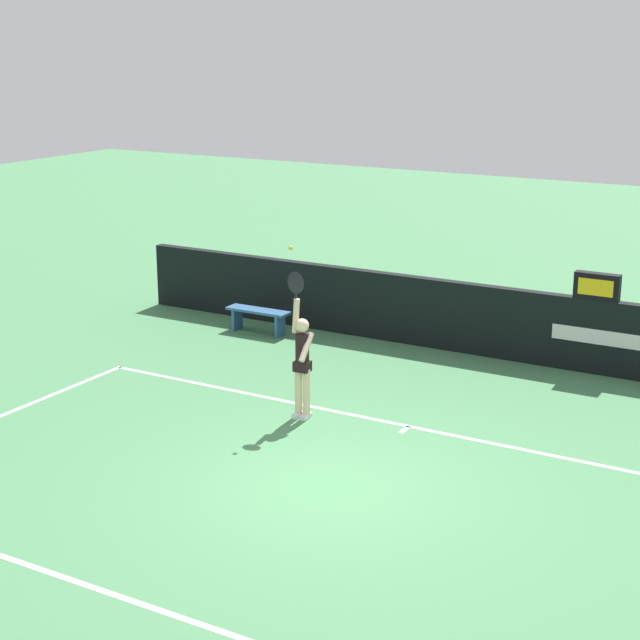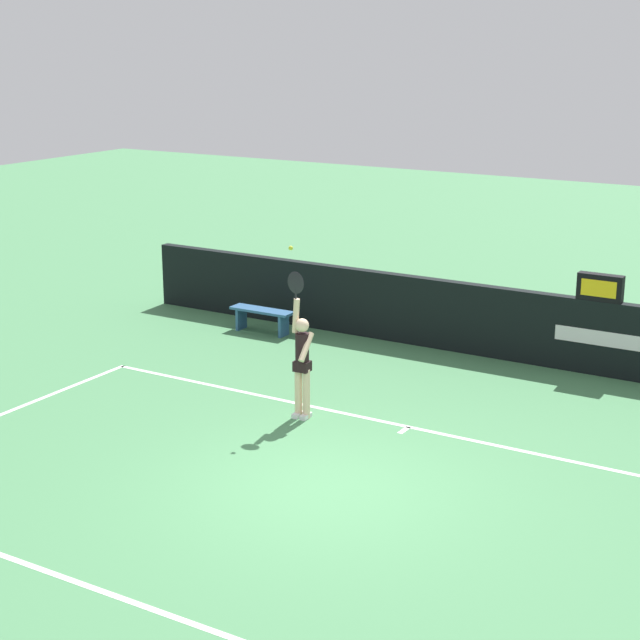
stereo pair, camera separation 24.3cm
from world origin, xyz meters
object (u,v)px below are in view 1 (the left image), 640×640
Objects in this scene: speed_display at (597,286)px; courtside_bench_near at (258,315)px; tennis_player at (302,359)px; tennis_ball at (291,248)px.

speed_display is 0.58× the size of courtside_bench_near.
speed_display is at bearing 53.53° from tennis_player.
tennis_player is (-3.27, -4.42, -0.60)m from speed_display.
tennis_ball is at bearing -50.17° from courtside_bench_near.
tennis_player reaches higher than courtside_bench_near.
tennis_player is 1.71m from tennis_ball.
courtside_bench_near is (-2.94, 3.53, -2.29)m from tennis_ball.
speed_display is 11.39× the size of tennis_ball.
courtside_bench_near is (-3.14, 3.55, -0.59)m from tennis_player.
tennis_ball reaches higher than courtside_bench_near.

